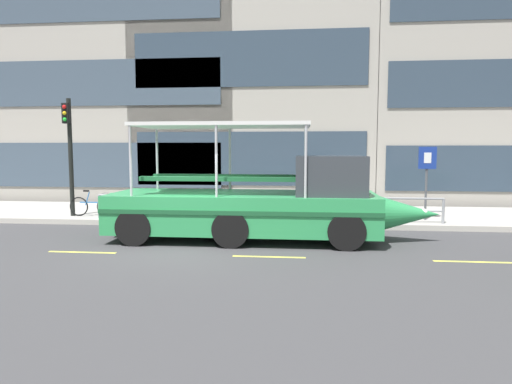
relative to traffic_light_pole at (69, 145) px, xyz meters
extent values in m
plane|color=#3D3D3F|center=(5.23, -3.83, -2.76)|extent=(120.00, 120.00, 0.00)
cube|color=#A8A59E|center=(5.23, 1.77, -2.67)|extent=(32.00, 4.80, 0.18)
cube|color=#B2ADA3|center=(5.23, -0.72, -2.67)|extent=(32.00, 0.18, 0.18)
cube|color=#DBD64C|center=(2.83, -4.83, -2.76)|extent=(1.80, 0.12, 0.01)
cube|color=#DBD64C|center=(7.63, -4.83, -2.76)|extent=(1.80, 0.12, 0.01)
cube|color=#DBD64C|center=(12.43, -4.83, -2.76)|extent=(1.80, 0.12, 0.01)
cube|color=#3D4C5B|center=(-1.29, 4.54, -0.88)|extent=(12.10, 0.06, 2.07)
cube|color=#3D4C5B|center=(-1.29, 4.54, 2.89)|extent=(12.10, 0.06, 2.07)
cube|color=#2D3D4C|center=(6.03, 4.54, -0.57)|extent=(10.37, 0.06, 2.42)
cube|color=#2D3D4C|center=(6.03, 4.54, 3.83)|extent=(10.37, 0.06, 2.42)
cube|color=#2D3D4C|center=(16.70, 4.54, -0.97)|extent=(9.30, 0.06, 1.97)
cube|color=#2D3D4C|center=(16.70, 4.54, 2.62)|extent=(9.30, 0.06, 1.97)
cylinder|color=gray|center=(7.15, -0.38, -1.76)|extent=(11.84, 0.07, 0.07)
cylinder|color=gray|center=(7.15, -0.38, -2.17)|extent=(11.84, 0.06, 0.06)
cylinder|color=gray|center=(1.23, -0.38, -2.17)|extent=(0.09, 0.09, 0.82)
cylinder|color=gray|center=(3.20, -0.38, -2.17)|extent=(0.09, 0.09, 0.82)
cylinder|color=gray|center=(5.18, -0.38, -2.17)|extent=(0.09, 0.09, 0.82)
cylinder|color=gray|center=(7.15, -0.38, -2.17)|extent=(0.09, 0.09, 0.82)
cylinder|color=gray|center=(9.12, -0.38, -2.17)|extent=(0.09, 0.09, 0.82)
cylinder|color=gray|center=(11.10, -0.38, -2.17)|extent=(0.09, 0.09, 0.82)
cylinder|color=gray|center=(13.07, -0.38, -2.17)|extent=(0.09, 0.09, 0.82)
cylinder|color=black|center=(0.00, 0.06, -0.45)|extent=(0.16, 0.16, 4.27)
cube|color=black|center=(0.00, -0.14, 1.14)|extent=(0.24, 0.20, 0.72)
sphere|color=red|center=(0.00, -0.25, 1.36)|extent=(0.14, 0.14, 0.14)
sphere|color=gold|center=(0.00, -0.25, 1.14)|extent=(0.14, 0.14, 0.14)
sphere|color=green|center=(0.00, -0.25, 0.92)|extent=(0.14, 0.14, 0.14)
cylinder|color=#4C4F54|center=(12.70, 0.41, -1.33)|extent=(0.08, 0.08, 2.50)
cube|color=navy|center=(12.70, 0.36, -0.43)|extent=(0.60, 0.04, 0.76)
cube|color=white|center=(12.70, 0.34, -0.43)|extent=(0.24, 0.01, 0.36)
torus|color=black|center=(1.32, 0.00, -2.23)|extent=(0.70, 0.04, 0.70)
torus|color=black|center=(0.28, 0.00, -2.23)|extent=(0.70, 0.04, 0.70)
cylinder|color=#1E66B2|center=(0.80, 0.00, -2.07)|extent=(0.95, 0.04, 0.04)
cylinder|color=#1E66B2|center=(0.62, 0.00, -1.93)|extent=(0.19, 0.04, 0.51)
cube|color=black|center=(0.58, 0.00, -1.65)|extent=(0.20, 0.08, 0.06)
cylinder|color=#A5A5AA|center=(1.28, 0.00, -1.73)|extent=(0.03, 0.46, 0.03)
cube|color=#2D9351|center=(6.73, -2.73, -1.95)|extent=(7.63, 2.56, 1.08)
cone|color=#2D9351|center=(11.40, -2.73, -1.95)|extent=(1.72, 1.03, 1.03)
cylinder|color=#2D9351|center=(2.91, -2.73, -1.95)|extent=(0.38, 1.03, 1.03)
cube|color=#19512C|center=(6.73, -4.03, -1.81)|extent=(7.63, 0.04, 0.12)
sphere|color=white|center=(11.83, -2.73, -1.90)|extent=(0.22, 0.22, 0.22)
cube|color=#33383D|center=(9.21, -2.73, -0.86)|extent=(1.91, 2.15, 1.09)
cube|color=silver|center=(6.16, -2.73, 0.55)|extent=(4.96, 2.35, 0.10)
cylinder|color=#B2B2B7|center=(8.52, -1.60, -0.45)|extent=(0.07, 0.07, 1.91)
cylinder|color=#B2B2B7|center=(8.52, -3.85, -0.45)|extent=(0.07, 0.07, 1.91)
cylinder|color=#B2B2B7|center=(6.16, -1.60, -0.45)|extent=(0.07, 0.07, 1.91)
cylinder|color=#B2B2B7|center=(6.16, -3.85, -0.45)|extent=(0.07, 0.07, 1.91)
cylinder|color=#B2B2B7|center=(3.80, -1.60, -0.45)|extent=(0.07, 0.07, 1.91)
cylinder|color=#B2B2B7|center=(3.80, -3.85, -0.45)|extent=(0.07, 0.07, 1.91)
cube|color=#19512C|center=(6.16, -2.11, -0.95)|extent=(4.56, 0.28, 0.12)
cube|color=#19512C|center=(6.16, -3.34, -0.95)|extent=(4.56, 0.28, 0.12)
cylinder|color=black|center=(9.59, -1.55, -2.26)|extent=(1.00, 0.28, 1.00)
cylinder|color=black|center=(9.59, -3.91, -2.26)|extent=(1.00, 0.28, 1.00)
cylinder|color=black|center=(6.54, -1.55, -2.26)|extent=(1.00, 0.28, 1.00)
cylinder|color=black|center=(6.54, -3.91, -2.26)|extent=(1.00, 0.28, 1.00)
cylinder|color=black|center=(3.87, -1.55, -2.26)|extent=(1.00, 0.28, 1.00)
cylinder|color=black|center=(3.87, -3.91, -2.26)|extent=(1.00, 0.28, 1.00)
cylinder|color=black|center=(9.93, 0.18, -2.16)|extent=(0.11, 0.11, 0.84)
cylinder|color=black|center=(10.02, 0.32, -2.16)|extent=(0.11, 0.11, 0.84)
cube|color=#38383D|center=(9.98, 0.25, -1.44)|extent=(0.33, 0.37, 0.60)
cylinder|color=#38383D|center=(9.86, 0.07, -1.47)|extent=(0.07, 0.07, 0.54)
cylinder|color=#38383D|center=(10.09, 0.42, -1.47)|extent=(0.07, 0.07, 0.54)
sphere|color=#936B4C|center=(9.98, 0.25, -1.00)|extent=(0.23, 0.23, 0.23)
camera|label=1|loc=(8.43, -15.68, -0.12)|focal=31.69mm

